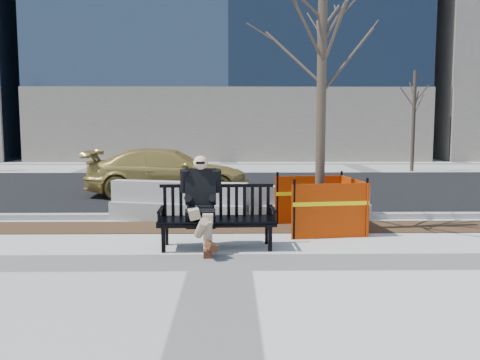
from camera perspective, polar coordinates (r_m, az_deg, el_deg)
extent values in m
plane|color=beige|center=(7.94, -2.17, -9.10)|extent=(120.00, 120.00, 0.00)
cube|color=#47301C|center=(10.46, -1.87, -5.27)|extent=(40.00, 1.20, 0.02)
cube|color=black|center=(16.58, -1.52, -0.93)|extent=(60.00, 10.40, 0.01)
cube|color=#9E9B93|center=(11.39, -1.79, -4.03)|extent=(60.00, 0.25, 0.12)
imported|color=#A4893D|center=(15.12, -7.88, -1.72)|extent=(4.73, 2.00, 1.36)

